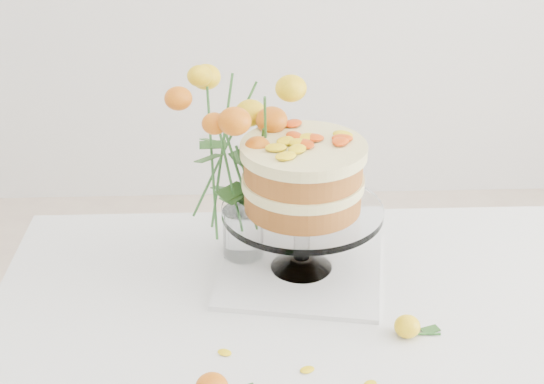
# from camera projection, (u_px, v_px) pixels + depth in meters

# --- Properties ---
(table) EXTENTS (1.43, 0.93, 0.76)m
(table) POSITION_uv_depth(u_px,v_px,m) (366.00, 367.00, 1.40)
(table) COLOR tan
(table) RESTS_ON ground
(napkin) EXTENTS (0.37, 0.37, 0.01)m
(napkin) POSITION_uv_depth(u_px,v_px,m) (301.00, 269.00, 1.54)
(napkin) COLOR silver
(napkin) RESTS_ON table
(cake_stand) EXTENTS (0.32, 0.32, 0.28)m
(cake_stand) POSITION_uv_depth(u_px,v_px,m) (303.00, 183.00, 1.45)
(cake_stand) COLOR silver
(cake_stand) RESTS_ON napkin
(rose_vase) EXTENTS (0.33, 0.33, 0.42)m
(rose_vase) POSITION_uv_depth(u_px,v_px,m) (242.00, 150.00, 1.47)
(rose_vase) COLOR silver
(rose_vase) RESTS_ON table
(loose_rose_near) EXTENTS (0.08, 0.05, 0.04)m
(loose_rose_near) POSITION_uv_depth(u_px,v_px,m) (407.00, 326.00, 1.35)
(loose_rose_near) COLOR yellow
(loose_rose_near) RESTS_ON table
(stray_petal_a) EXTENTS (0.03, 0.02, 0.00)m
(stray_petal_a) POSITION_uv_depth(u_px,v_px,m) (307.00, 370.00, 1.27)
(stray_petal_a) COLOR yellow
(stray_petal_a) RESTS_ON table
(stray_petal_d) EXTENTS (0.03, 0.02, 0.00)m
(stray_petal_d) POSITION_uv_depth(u_px,v_px,m) (225.00, 353.00, 1.31)
(stray_petal_d) COLOR yellow
(stray_petal_d) RESTS_ON table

